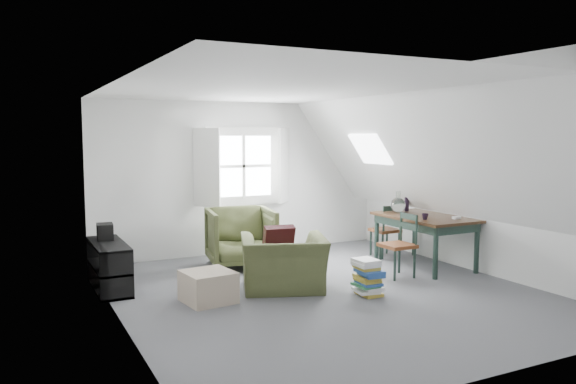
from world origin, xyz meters
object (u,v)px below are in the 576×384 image
media_shelf (110,269)px  dining_table (425,223)px  magazine_stack (368,277)px  dining_chair_near (399,244)px  ottoman (208,287)px  dining_chair_far (386,230)px  armchair_far (241,266)px  armchair_near (284,290)px

media_shelf → dining_table: bearing=-12.6°
media_shelf → magazine_stack: 3.25m
dining_table → dining_chair_near: dining_chair_near is taller
ottoman → dining_chair_far: size_ratio=0.64×
armchair_far → magazine_stack: (0.82, -2.12, 0.22)m
armchair_far → magazine_stack: bearing=-59.1°
armchair_far → dining_chair_far: bearing=-0.3°
ottoman → dining_table: size_ratio=0.36×
dining_table → dining_chair_far: bearing=93.7°
armchair_near → magazine_stack: bearing=160.8°
dining_chair_near → magazine_stack: dining_chair_near is taller
dining_table → dining_chair_far: (-0.10, 0.80, -0.22)m
armchair_near → armchair_far: bearing=-69.7°
dining_chair_far → media_shelf: (-4.33, -0.04, -0.17)m
dining_table → dining_chair_near: 0.83m
armchair_far → dining_chair_near: 2.38m
ottoman → media_shelf: 1.42m
dining_chair_near → media_shelf: (-3.71, 1.10, -0.19)m
armchair_near → magazine_stack: size_ratio=2.36×
dining_table → dining_chair_near: size_ratio=1.74×
armchair_near → dining_chair_far: dining_chair_far is taller
media_shelf → armchair_near: bearing=-29.4°
dining_table → magazine_stack: dining_table is taller
dining_table → media_shelf: size_ratio=1.30×
armchair_near → ottoman: 1.04m
magazine_stack → ottoman: bearing=161.7°
dining_chair_far → dining_chair_near: dining_chair_near is taller
dining_table → armchair_near: bearing=-178.5°
ottoman → dining_chair_near: 2.77m
armchair_near → ottoman: (-1.02, -0.07, 0.18)m
dining_chair_far → armchair_near: bearing=39.9°
ottoman → dining_table: (3.48, 0.30, 0.48)m
dining_chair_near → magazine_stack: (-0.92, -0.56, -0.23)m
dining_chair_near → armchair_near: bearing=-114.3°
armchair_near → magazine_stack: magazine_stack is taller
armchair_far → ottoman: 1.83m
ottoman → magazine_stack: (1.84, -0.61, 0.04)m
armchair_near → armchair_far: (-0.00, 1.45, 0.00)m
armchair_far → dining_chair_near: (1.74, -1.56, 0.46)m
armchair_near → ottoman: size_ratio=1.93×
ottoman → magazine_stack: magazine_stack is taller
dining_chair_far → magazine_stack: dining_chair_far is taller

